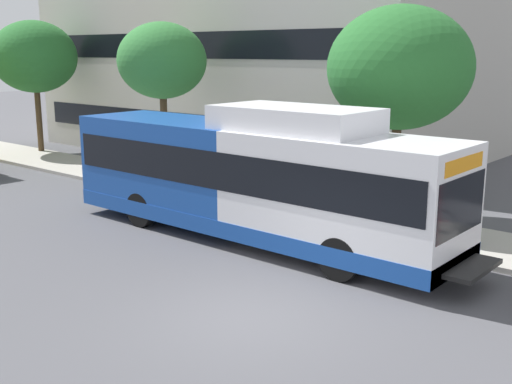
% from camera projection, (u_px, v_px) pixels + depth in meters
% --- Properties ---
extents(ground_plane, '(120.00, 120.00, 0.00)m').
position_uv_depth(ground_plane, '(30.00, 238.00, 17.09)').
color(ground_plane, '#4C4C51').
extents(sidewalk_curb, '(3.00, 56.00, 0.14)m').
position_uv_depth(sidewalk_curb, '(253.00, 201.00, 21.03)').
color(sidewalk_curb, '#A8A399').
rests_on(sidewalk_curb, ground).
extents(transit_bus, '(2.58, 12.25, 3.65)m').
position_uv_depth(transit_bus, '(252.00, 177.00, 16.66)').
color(transit_bus, white).
rests_on(transit_bus, ground).
extents(street_tree_near_stop, '(4.17, 4.17, 6.14)m').
position_uv_depth(street_tree_near_stop, '(400.00, 68.00, 18.01)').
color(street_tree_near_stop, '#4C3823').
rests_on(street_tree_near_stop, sidewalk_curb).
extents(street_tree_mid_block, '(3.41, 3.41, 5.94)m').
position_uv_depth(street_tree_mid_block, '(162.00, 61.00, 23.96)').
color(street_tree_mid_block, '#4C3823').
rests_on(street_tree_mid_block, sidewalk_curb).
extents(street_tree_far_block, '(4.04, 4.04, 6.29)m').
position_uv_depth(street_tree_far_block, '(34.00, 57.00, 30.20)').
color(street_tree_far_block, '#4C3823').
rests_on(street_tree_far_block, sidewalk_curb).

